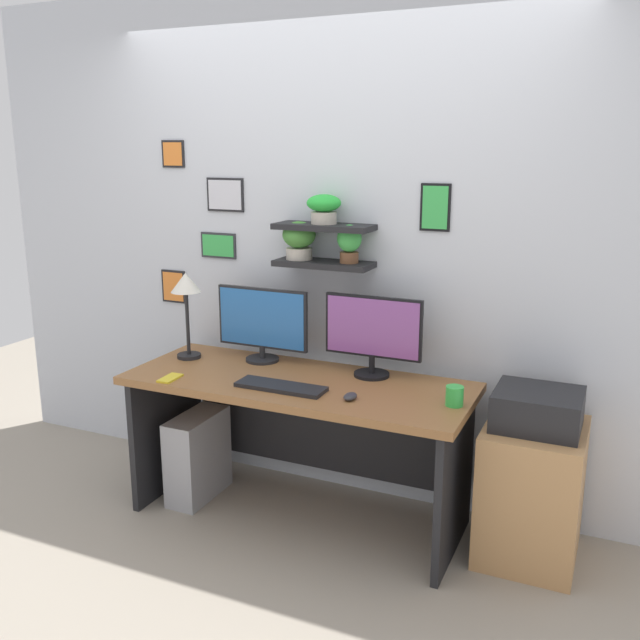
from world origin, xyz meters
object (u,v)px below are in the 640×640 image
object	(u,v)px
coffee_mug	(455,396)
drawer_cabinet	(531,492)
desk	(303,415)
printer	(538,409)
keyboard	(281,387)
monitor_right	(373,333)
computer_tower_left	(198,456)
monitor_left	(262,323)
computer_mouse	(350,396)
cell_phone	(170,378)
desk_lamp	(186,292)

from	to	relation	value
coffee_mug	drawer_cabinet	bearing A→B (deg)	25.90
desk	printer	world-z (taller)	printer
keyboard	coffee_mug	bearing A→B (deg)	8.42
keyboard	drawer_cabinet	size ratio (longest dim) A/B	0.68
monitor_right	keyboard	world-z (taller)	monitor_right
coffee_mug	computer_tower_left	xyz separation A→B (m)	(-1.39, 0.01, -0.56)
desk	monitor_right	distance (m)	0.56
printer	drawer_cabinet	bearing A→B (deg)	0.00
monitor_right	printer	world-z (taller)	monitor_right
desk	monitor_right	world-z (taller)	monitor_right
drawer_cabinet	monitor_left	bearing A→B (deg)	176.77
printer	monitor_right	bearing A→B (deg)	174.33
desk	computer_mouse	distance (m)	0.46
computer_mouse	cell_phone	xyz separation A→B (m)	(-0.93, -0.10, -0.01)
monitor_left	keyboard	bearing A→B (deg)	-50.92
desk	monitor_left	distance (m)	0.55
keyboard	cell_phone	distance (m)	0.58
computer_mouse	drawer_cabinet	distance (m)	0.95
monitor_left	monitor_right	world-z (taller)	monitor_right
monitor_left	cell_phone	xyz separation A→B (m)	(-0.27, -0.47, -0.21)
printer	computer_tower_left	bearing A→B (deg)	-174.81
desk	monitor_left	world-z (taller)	monitor_left
coffee_mug	drawer_cabinet	size ratio (longest dim) A/B	0.14
monitor_left	keyboard	xyz separation A→B (m)	(0.30, -0.37, -0.20)
desk	coffee_mug	world-z (taller)	coffee_mug
desk_lamp	computer_mouse	bearing A→B (deg)	-13.12
desk_lamp	cell_phone	world-z (taller)	desk_lamp
computer_mouse	cell_phone	size ratio (longest dim) A/B	0.64
monitor_right	keyboard	bearing A→B (deg)	-131.89
desk	drawer_cabinet	distance (m)	1.16
drawer_cabinet	monitor_right	bearing A→B (deg)	174.33
monitor_left	computer_tower_left	world-z (taller)	monitor_left
computer_mouse	computer_tower_left	distance (m)	1.09
monitor_right	desk_lamp	world-z (taller)	desk_lamp
printer	computer_tower_left	world-z (taller)	printer
computer_mouse	coffee_mug	world-z (taller)	coffee_mug
desk_lamp	coffee_mug	distance (m)	1.54
drawer_cabinet	keyboard	bearing A→B (deg)	-166.06
drawer_cabinet	computer_tower_left	distance (m)	1.74
drawer_cabinet	cell_phone	bearing A→B (deg)	-167.35
coffee_mug	drawer_cabinet	xyz separation A→B (m)	(0.34, 0.17, -0.47)
drawer_cabinet	computer_tower_left	size ratio (longest dim) A/B	1.37
keyboard	desk_lamp	xyz separation A→B (m)	(-0.69, 0.24, 0.36)
desk_lamp	keyboard	bearing A→B (deg)	-19.46
monitor_right	drawer_cabinet	xyz separation A→B (m)	(0.82, -0.08, -0.65)
keyboard	cell_phone	bearing A→B (deg)	-170.00
keyboard	drawer_cabinet	bearing A→B (deg)	13.94
monitor_left	coffee_mug	bearing A→B (deg)	-12.60
monitor_left	monitor_right	size ratio (longest dim) A/B	1.04
cell_phone	drawer_cabinet	bearing A→B (deg)	9.54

